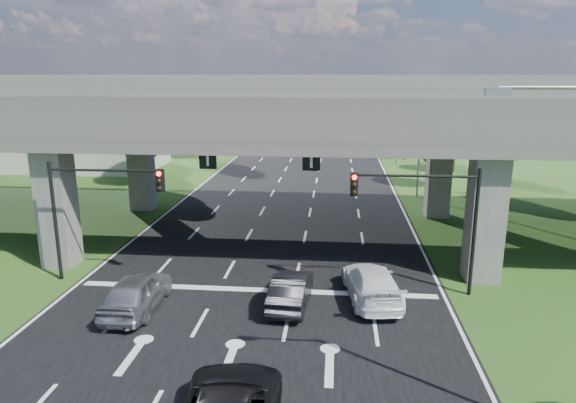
% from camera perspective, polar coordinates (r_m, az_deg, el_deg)
% --- Properties ---
extents(ground, '(160.00, 160.00, 0.00)m').
position_cam_1_polar(ground, '(21.76, -5.03, -13.50)').
color(ground, '#224014').
rests_on(ground, ground).
extents(road, '(18.00, 120.00, 0.03)m').
position_cam_1_polar(road, '(30.87, -1.69, -4.98)').
color(road, black).
rests_on(road, ground).
extents(overpass, '(80.00, 15.00, 10.00)m').
position_cam_1_polar(overpass, '(31.27, -1.33, 10.07)').
color(overpass, '#353330').
rests_on(overpass, ground).
extents(warehouse, '(20.00, 10.00, 4.00)m').
position_cam_1_polar(warehouse, '(62.12, -23.25, 5.36)').
color(warehouse, '#9E9E99').
rests_on(warehouse, ground).
extents(signal_right, '(5.76, 0.54, 6.00)m').
position_cam_1_polar(signal_right, '(24.01, 15.23, -0.61)').
color(signal_right, black).
rests_on(signal_right, ground).
extents(signal_left, '(5.76, 0.54, 6.00)m').
position_cam_1_polar(signal_left, '(26.30, -20.64, 0.22)').
color(signal_left, black).
rests_on(signal_left, ground).
extents(streetlight_far, '(3.38, 0.25, 10.00)m').
position_cam_1_polar(streetlight_far, '(43.66, 14.02, 8.02)').
color(streetlight_far, gray).
rests_on(streetlight_far, ground).
extents(streetlight_beyond, '(3.38, 0.25, 10.00)m').
position_cam_1_polar(streetlight_beyond, '(59.48, 11.80, 9.59)').
color(streetlight_beyond, gray).
rests_on(streetlight_beyond, ground).
extents(tree_left_near, '(4.50, 4.50, 7.80)m').
position_cam_1_polar(tree_left_near, '(48.60, -15.99, 7.23)').
color(tree_left_near, black).
rests_on(tree_left_near, ground).
extents(tree_left_mid, '(3.91, 3.90, 6.76)m').
position_cam_1_polar(tree_left_mid, '(57.16, -15.88, 7.51)').
color(tree_left_mid, black).
rests_on(tree_left_mid, ground).
extents(tree_left_far, '(4.80, 4.80, 8.32)m').
position_cam_1_polar(tree_left_far, '(63.40, -9.90, 9.28)').
color(tree_left_far, black).
rests_on(tree_left_far, ground).
extents(tree_right_near, '(4.20, 4.20, 7.28)m').
position_cam_1_polar(tree_right_near, '(48.23, 16.74, 6.75)').
color(tree_right_near, black).
rests_on(tree_right_near, ground).
extents(tree_right_mid, '(3.91, 3.90, 6.76)m').
position_cam_1_polar(tree_right_mid, '(56.66, 18.18, 7.29)').
color(tree_right_mid, black).
rests_on(tree_right_mid, ground).
extents(tree_right_far, '(4.50, 4.50, 7.80)m').
position_cam_1_polar(tree_right_far, '(63.75, 13.14, 8.86)').
color(tree_right_far, black).
rests_on(tree_right_far, ground).
extents(car_silver, '(1.94, 4.80, 1.63)m').
position_cam_1_polar(car_silver, '(23.46, -16.47, -9.66)').
color(car_silver, '#A9ABB0').
rests_on(car_silver, road).
extents(car_dark, '(1.81, 4.47, 1.45)m').
position_cam_1_polar(car_dark, '(23.01, 0.32, -9.79)').
color(car_dark, black).
rests_on(car_dark, road).
extents(car_white, '(2.88, 5.59, 1.55)m').
position_cam_1_polar(car_white, '(23.89, 9.28, -8.93)').
color(car_white, white).
rests_on(car_white, road).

